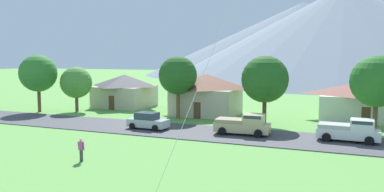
{
  "coord_description": "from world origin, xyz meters",
  "views": [
    {
      "loc": [
        11.0,
        -5.73,
        7.38
      ],
      "look_at": [
        0.6,
        19.9,
        4.57
      ],
      "focal_mm": 35.33,
      "sensor_mm": 36.0,
      "label": 1
    }
  ],
  "objects": [
    {
      "name": "pickup_truck_white_east_side",
      "position": [
        11.58,
        29.7,
        1.06
      ],
      "size": [
        5.28,
        2.49,
        1.99
      ],
      "color": "white",
      "rests_on": "road_strip"
    },
    {
      "name": "house_left_center",
      "position": [
        13.29,
        42.8,
        2.4
      ],
      "size": [
        10.66,
        7.3,
        4.64
      ],
      "color": "silver",
      "rests_on": "ground"
    },
    {
      "name": "house_rightmost",
      "position": [
        -19.71,
        42.98,
        2.51
      ],
      "size": [
        8.16,
        7.69,
        4.86
      ],
      "color": "beige",
      "rests_on": "ground"
    },
    {
      "name": "parked_car_silver_mid_west",
      "position": [
        -7.71,
        28.24,
        0.87
      ],
      "size": [
        4.28,
        2.23,
        1.68
      ],
      "color": "#B7BCC1",
      "rests_on": "road_strip"
    },
    {
      "name": "road_strip",
      "position": [
        0.0,
        28.62,
        0.04
      ],
      "size": [
        160.0,
        7.39,
        0.08
      ],
      "primitive_type": "cube",
      "color": "#424247",
      "rests_on": "ground"
    },
    {
      "name": "tree_left_of_center",
      "position": [
        -23.02,
        35.98,
        4.0
      ],
      "size": [
        4.28,
        4.28,
        6.16
      ],
      "color": "brown",
      "rests_on": "ground"
    },
    {
      "name": "tree_near_left",
      "position": [
        13.88,
        34.78,
        5.1
      ],
      "size": [
        5.02,
        5.02,
        7.63
      ],
      "color": "brown",
      "rests_on": "ground"
    },
    {
      "name": "tree_right_of_center",
      "position": [
        -27.6,
        33.85,
        5.26
      ],
      "size": [
        5.0,
        5.0,
        7.78
      ],
      "color": "brown",
      "rests_on": "ground"
    },
    {
      "name": "watcher_person",
      "position": [
        -6.24,
        15.72,
        0.88
      ],
      "size": [
        0.56,
        0.24,
        1.68
      ],
      "color": "#3D3D42",
      "rests_on": "ground"
    },
    {
      "name": "pickup_truck_sand_west_side",
      "position": [
        2.21,
        29.06,
        1.06
      ],
      "size": [
        5.29,
        2.51,
        1.99
      ],
      "color": "#C6B284",
      "rests_on": "road_strip"
    },
    {
      "name": "tree_far_right",
      "position": [
        -7.75,
        35.92,
        5.25
      ],
      "size": [
        4.66,
        4.66,
        7.61
      ],
      "color": "brown",
      "rests_on": "ground"
    },
    {
      "name": "house_right_center",
      "position": [
        -5.53,
        39.91,
        2.75
      ],
      "size": [
        8.62,
        7.04,
        5.31
      ],
      "color": "beige",
      "rests_on": "ground"
    },
    {
      "name": "mountain_central_ridge",
      "position": [
        -6.98,
        166.66,
        15.64
      ],
      "size": [
        136.53,
        136.53,
        31.29
      ],
      "primitive_type": "cone",
      "color": "slate",
      "rests_on": "ground"
    },
    {
      "name": "tree_center",
      "position": [
        3.04,
        34.74,
        5.07
      ],
      "size": [
        5.06,
        5.06,
        7.62
      ],
      "color": "#4C3823",
      "rests_on": "ground"
    },
    {
      "name": "mountain_east_ridge",
      "position": [
        9.9,
        130.85,
        15.52
      ],
      "size": [
        117.79,
        117.79,
        31.03
      ],
      "primitive_type": "cone",
      "color": "gray",
      "rests_on": "ground"
    }
  ]
}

